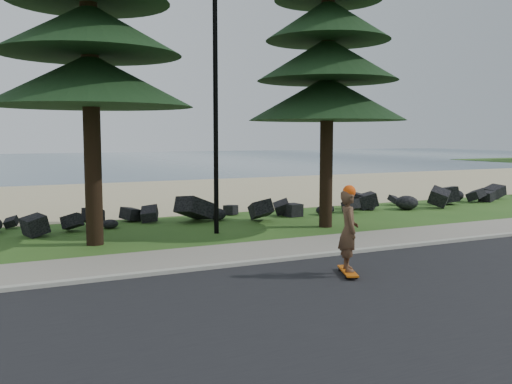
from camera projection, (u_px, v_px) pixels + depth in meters
ground at (266, 254)px, 13.75m from camera, size 160.00×160.00×0.00m
road at (385, 303)px, 9.72m from camera, size 160.00×7.00×0.02m
kerb at (284, 259)px, 12.94m from camera, size 160.00×0.20×0.10m
sidewalk at (262, 251)px, 13.92m from camera, size 160.00×2.00×0.08m
beach_sand at (126, 196)px, 26.72m from camera, size 160.00×15.00×0.01m
ocean at (45, 162)px, 59.39m from camera, size 160.00×58.00×0.01m
seawall_boulders at (189, 222)px, 18.76m from camera, size 60.00×2.40×1.10m
lamp_post at (215, 90)px, 16.19m from camera, size 0.25×0.14×8.14m
skateboarder at (349, 231)px, 11.52m from camera, size 0.61×1.00×1.84m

